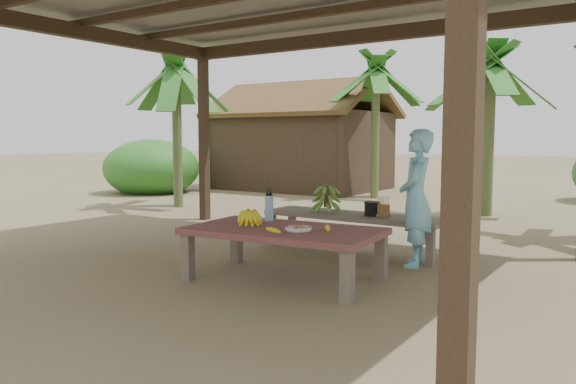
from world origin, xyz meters
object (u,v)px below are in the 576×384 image
Objects in this scene: water_flask at (269,207)px; woman at (416,198)px; ripe_banana_bunch at (248,216)px; plate at (298,229)px; cooking_pot at (372,209)px; work_table at (284,235)px; bench at (354,219)px.

woman is at bearing 37.31° from water_flask.
ripe_banana_bunch reaches higher than plate.
water_flask is at bearing -115.02° from cooking_pot.
woman is (0.82, 1.25, 0.29)m from work_table.
cooking_pot is at bearing -1.35° from bench.
cooking_pot is 0.13× the size of woman.
ripe_banana_bunch reaches higher than bench.
water_flask is at bearing 148.45° from plate.
bench is 1.64m from plate.
ripe_banana_bunch is (-0.42, -0.01, 0.15)m from work_table.
bench is at bearing 99.12° from plate.
water_flask is 0.23× the size of woman.
bench is at bearing 77.40° from ripe_banana_bunch.
bench is 8.87× the size of plate.
cooking_pot reaches higher than bench.
work_table is 1.31× the size of woman.
plate is at bearing -3.23° from ripe_banana_bunch.
bench is 0.28m from cooking_pot.
work_table reaches higher than bench.
water_flask reaches higher than cooking_pot.
ripe_banana_bunch reaches higher than work_table.
water_flask is at bearing 136.19° from work_table.
work_table is 1.57m from bench.
work_table is 1.57m from cooking_pot.
cooking_pot is 0.74m from woman.
plate is 0.71m from water_flask.
work_table is 0.45m from ripe_banana_bunch.
ripe_banana_bunch reaches higher than cooking_pot.
cooking_pot is (-0.01, 1.61, 0.01)m from plate.
ripe_banana_bunch is 0.83× the size of water_flask.
bench is 1.00m from woman.
woman is (0.64, -0.31, 0.19)m from cooking_pot.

